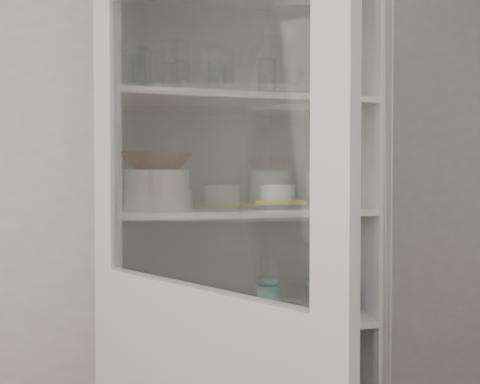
{
  "coord_description": "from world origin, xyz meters",
  "views": [
    {
      "loc": [
        -0.24,
        -0.58,
        1.36
      ],
      "look_at": [
        0.2,
        1.27,
        1.32
      ],
      "focal_mm": 38.0,
      "sensor_mm": 36.0,
      "label": 1
    }
  ],
  "objects_px": {
    "pantry_cabinet": "(236,289)",
    "teal_jar": "(268,294)",
    "white_ramekin": "(278,192)",
    "cupboard_door": "(197,376)",
    "grey_bowl_stack": "(326,189)",
    "goblet_1": "(222,86)",
    "plate_stack_front": "(158,200)",
    "cream_bowl": "(158,180)",
    "glass_platter": "(278,206)",
    "mug_blue": "(334,300)",
    "goblet_2": "(295,85)",
    "goblet_0": "(180,79)",
    "yellow_trivet": "(278,202)",
    "goblet_3": "(321,84)",
    "mug_teal": "(319,292)",
    "terracotta_bowl": "(158,162)",
    "measuring_cups": "(196,317)",
    "plate_stack_back": "(154,197)",
    "white_canister": "(142,297)",
    "mug_white": "(324,302)"
  },
  "relations": [
    {
      "from": "pantry_cabinet",
      "to": "teal_jar",
      "type": "relative_size",
      "value": 19.73
    },
    {
      "from": "pantry_cabinet",
      "to": "white_ramekin",
      "type": "distance_m",
      "value": 0.41
    },
    {
      "from": "cupboard_door",
      "to": "grey_bowl_stack",
      "type": "height_order",
      "value": "cupboard_door"
    },
    {
      "from": "goblet_1",
      "to": "plate_stack_front",
      "type": "bearing_deg",
      "value": -150.01
    },
    {
      "from": "cream_bowl",
      "to": "glass_platter",
      "type": "relative_size",
      "value": 0.75
    },
    {
      "from": "grey_bowl_stack",
      "to": "mug_blue",
      "type": "xyz_separation_m",
      "value": [
        0.01,
        -0.05,
        -0.42
      ]
    },
    {
      "from": "goblet_2",
      "to": "grey_bowl_stack",
      "type": "bearing_deg",
      "value": -58.17
    },
    {
      "from": "goblet_0",
      "to": "yellow_trivet",
      "type": "bearing_deg",
      "value": -19.73
    },
    {
      "from": "teal_jar",
      "to": "goblet_3",
      "type": "bearing_deg",
      "value": 1.6
    },
    {
      "from": "goblet_1",
      "to": "yellow_trivet",
      "type": "distance_m",
      "value": 0.51
    },
    {
      "from": "plate_stack_front",
      "to": "cream_bowl",
      "type": "xyz_separation_m",
      "value": [
        0.0,
        0.0,
        0.07
      ]
    },
    {
      "from": "goblet_0",
      "to": "goblet_1",
      "type": "bearing_deg",
      "value": 5.58
    },
    {
      "from": "glass_platter",
      "to": "mug_blue",
      "type": "xyz_separation_m",
      "value": [
        0.21,
        -0.06,
        -0.36
      ]
    },
    {
      "from": "goblet_3",
      "to": "white_ramekin",
      "type": "xyz_separation_m",
      "value": [
        -0.21,
        -0.09,
        -0.44
      ]
    },
    {
      "from": "mug_teal",
      "to": "teal_jar",
      "type": "height_order",
      "value": "teal_jar"
    },
    {
      "from": "terracotta_bowl",
      "to": "mug_blue",
      "type": "distance_m",
      "value": 0.84
    },
    {
      "from": "teal_jar",
      "to": "measuring_cups",
      "type": "height_order",
      "value": "teal_jar"
    },
    {
      "from": "goblet_3",
      "to": "measuring_cups",
      "type": "bearing_deg",
      "value": -164.01
    },
    {
      "from": "goblet_3",
      "to": "mug_blue",
      "type": "height_order",
      "value": "goblet_3"
    },
    {
      "from": "cream_bowl",
      "to": "grey_bowl_stack",
      "type": "relative_size",
      "value": 1.48
    },
    {
      "from": "goblet_3",
      "to": "white_ramekin",
      "type": "height_order",
      "value": "goblet_3"
    },
    {
      "from": "cream_bowl",
      "to": "yellow_trivet",
      "type": "bearing_deg",
      "value": 1.29
    },
    {
      "from": "plate_stack_front",
      "to": "plate_stack_back",
      "type": "relative_size",
      "value": 1.26
    },
    {
      "from": "yellow_trivet",
      "to": "mug_teal",
      "type": "height_order",
      "value": "yellow_trivet"
    },
    {
      "from": "mug_teal",
      "to": "glass_platter",
      "type": "bearing_deg",
      "value": -174.9
    },
    {
      "from": "goblet_0",
      "to": "mug_blue",
      "type": "distance_m",
      "value": 1.03
    },
    {
      "from": "plate_stack_front",
      "to": "plate_stack_back",
      "type": "bearing_deg",
      "value": 92.41
    },
    {
      "from": "goblet_2",
      "to": "white_canister",
      "type": "height_order",
      "value": "goblet_2"
    },
    {
      "from": "plate_stack_front",
      "to": "teal_jar",
      "type": "distance_m",
      "value": 0.59
    },
    {
      "from": "plate_stack_front",
      "to": "mug_teal",
      "type": "xyz_separation_m",
      "value": [
        0.65,
        0.09,
        -0.38
      ]
    },
    {
      "from": "cupboard_door",
      "to": "goblet_1",
      "type": "xyz_separation_m",
      "value": [
        0.21,
        0.73,
        0.87
      ]
    },
    {
      "from": "goblet_2",
      "to": "plate_stack_front",
      "type": "distance_m",
      "value": 0.74
    },
    {
      "from": "goblet_3",
      "to": "pantry_cabinet",
      "type": "bearing_deg",
      "value": -178.58
    },
    {
      "from": "goblet_1",
      "to": "mug_teal",
      "type": "bearing_deg",
      "value": -9.98
    },
    {
      "from": "goblet_1",
      "to": "white_ramekin",
      "type": "bearing_deg",
      "value": -37.48
    },
    {
      "from": "pantry_cabinet",
      "to": "terracotta_bowl",
      "type": "bearing_deg",
      "value": -163.53
    },
    {
      "from": "goblet_2",
      "to": "yellow_trivet",
      "type": "bearing_deg",
      "value": -131.81
    },
    {
      "from": "grey_bowl_stack",
      "to": "white_canister",
      "type": "relative_size",
      "value": 1.08
    },
    {
      "from": "mug_white",
      "to": "grey_bowl_stack",
      "type": "bearing_deg",
      "value": 59.93
    },
    {
      "from": "glass_platter",
      "to": "mug_teal",
      "type": "xyz_separation_m",
      "value": [
        0.2,
        0.08,
        -0.36
      ]
    },
    {
      "from": "grey_bowl_stack",
      "to": "plate_stack_front",
      "type": "bearing_deg",
      "value": -179.24
    },
    {
      "from": "cupboard_door",
      "to": "mug_blue",
      "type": "bearing_deg",
      "value": 98.18
    },
    {
      "from": "mug_white",
      "to": "pantry_cabinet",
      "type": "bearing_deg",
      "value": 148.32
    },
    {
      "from": "cupboard_door",
      "to": "plate_stack_front",
      "type": "xyz_separation_m",
      "value": [
        -0.05,
        0.57,
        0.42
      ]
    },
    {
      "from": "plate_stack_back",
      "to": "goblet_2",
      "type": "bearing_deg",
      "value": 2.53
    },
    {
      "from": "mug_white",
      "to": "white_canister",
      "type": "distance_m",
      "value": 0.68
    },
    {
      "from": "plate_stack_front",
      "to": "terracotta_bowl",
      "type": "xyz_separation_m",
      "value": [
        0.0,
        0.0,
        0.14
      ]
    },
    {
      "from": "goblet_1",
      "to": "glass_platter",
      "type": "relative_size",
      "value": 0.53
    },
    {
      "from": "mug_blue",
      "to": "goblet_2",
      "type": "bearing_deg",
      "value": 135.97
    },
    {
      "from": "cream_bowl",
      "to": "yellow_trivet",
      "type": "xyz_separation_m",
      "value": [
        0.45,
        0.01,
        -0.08
      ]
    }
  ]
}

